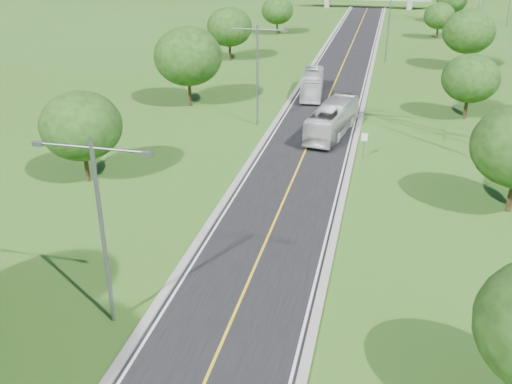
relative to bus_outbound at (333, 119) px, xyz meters
The scene contains 18 objects.
ground 16.56m from the bus_outbound, 96.38° to the left, with size 260.00×260.00×0.00m, color #315417.
road 22.51m from the bus_outbound, 94.68° to the left, with size 8.00×150.00×0.06m, color black.
curb_left 23.24m from the bus_outbound, 105.20° to the left, with size 0.50×150.00×0.22m, color gray.
curb_right 22.56m from the bus_outbound, 83.83° to the left, with size 0.50×150.00×0.22m, color gray.
speed_limit_sign 6.57m from the bus_outbound, 59.14° to the right, with size 0.55×0.09×2.40m.
streetlight_near_left 32.87m from the bus_outbound, 103.91° to the right, with size 5.90×0.25×10.00m.
streetlight_mid_left 9.07m from the bus_outbound, behind, with size 5.90×0.25×10.00m.
streetlight_far_right 34.90m from the bus_outbound, 83.09° to the left, with size 5.90×0.25×10.00m.
tree_lb 23.90m from the bus_outbound, 138.78° to the right, with size 6.30×6.30×7.33m.
tree_lc 18.43m from the bus_outbound, 159.25° to the left, with size 7.56×7.56×8.79m.
tree_ld 35.90m from the bus_outbound, 121.80° to the left, with size 6.72×6.72×7.82m.
tree_le 56.84m from the bus_outbound, 106.72° to the left, with size 5.88×5.88×6.84m.
tree_rc 15.85m from the bus_outbound, 32.46° to the left, with size 5.88×5.88×6.84m.
tree_rd 35.94m from the bus_outbound, 64.90° to the left, with size 7.14×7.14×8.30m.
tree_re 57.83m from the bus_outbound, 77.34° to the left, with size 5.46×5.46×6.35m.
tree_rf 78.13m from the bus_outbound, 78.05° to the left, with size 6.30×6.30×7.33m.
bus_outbound is the anchor object (origin of this frame).
bus_inbound 14.24m from the bus_outbound, 105.92° to the left, with size 2.32×9.94×2.77m, color white.
Camera 1 is at (6.72, -9.72, 18.68)m, focal length 40.00 mm.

